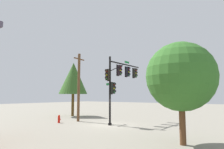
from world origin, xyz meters
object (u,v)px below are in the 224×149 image
object	(u,v)px
fire_hydrant	(59,119)
signal_pole_assembly	(119,78)
utility_pole	(79,86)
tree_near	(181,77)
tree_mid	(73,78)

from	to	relation	value
fire_hydrant	signal_pole_assembly	bearing A→B (deg)	-57.72
signal_pole_assembly	fire_hydrant	size ratio (longest dim) A/B	8.12
utility_pole	tree_near	world-z (taller)	utility_pole
signal_pole_assembly	fire_hydrant	bearing A→B (deg)	122.28
signal_pole_assembly	tree_near	distance (m)	9.65
signal_pole_assembly	utility_pole	world-z (taller)	utility_pole
signal_pole_assembly	tree_mid	world-z (taller)	tree_mid
fire_hydrant	tree_mid	distance (m)	8.63
utility_pole	tree_mid	size ratio (longest dim) A/B	1.01
tree_near	tree_mid	world-z (taller)	tree_mid
signal_pole_assembly	tree_mid	bearing A→B (deg)	76.14
utility_pole	tree_mid	distance (m)	6.28
utility_pole	tree_mid	bearing A→B (deg)	52.97
fire_hydrant	tree_near	bearing A→B (deg)	-98.18
tree_mid	signal_pole_assembly	bearing A→B (deg)	-103.86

